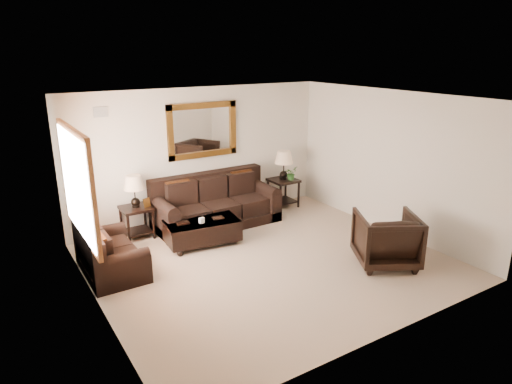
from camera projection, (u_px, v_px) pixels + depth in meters
room at (269, 184)px, 7.24m from camera, size 5.51×5.01×2.71m
window at (78, 185)px, 6.53m from camera, size 0.07×1.96×1.66m
mirror at (203, 130)px, 9.10m from camera, size 1.50×0.06×1.10m
air_vent at (101, 112)px, 7.97m from camera, size 0.25×0.02×0.18m
sofa at (215, 207)px, 9.19m from camera, size 2.46×1.06×1.01m
loveseat at (108, 256)px, 7.19m from camera, size 0.84×1.42×0.80m
end_table_left at (135, 197)px, 8.40m from camera, size 0.55×0.55×1.21m
end_table_right at (284, 171)px, 10.08m from camera, size 0.58×0.58×1.27m
coffee_table at (202, 229)px, 8.25m from camera, size 1.40×0.88×0.56m
armchair at (386, 237)px, 7.43m from camera, size 1.25×1.23×0.97m
potted_plant at (291, 175)px, 10.09m from camera, size 0.35×0.37×0.23m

